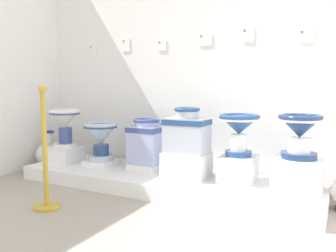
# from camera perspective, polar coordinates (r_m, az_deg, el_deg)

# --- Properties ---
(wall_back) EXTENTS (3.77, 0.06, 2.83)m
(wall_back) POSITION_cam_1_polar(r_m,az_deg,el_deg) (3.70, 2.80, 13.33)
(wall_back) COLOR white
(wall_back) RESTS_ON ground_plane
(display_platform) EXTENTS (2.93, 0.85, 0.14)m
(display_platform) POSITION_cam_1_polar(r_m,az_deg,el_deg) (3.37, -0.80, -9.06)
(display_platform) COLOR white
(display_platform) RESTS_ON ground_plane
(plinth_block_rightmost) EXTENTS (0.30, 0.32, 0.16)m
(plinth_block_rightmost) POSITION_cam_1_polar(r_m,az_deg,el_deg) (4.05, -16.60, -4.51)
(plinth_block_rightmost) COLOR white
(plinth_block_rightmost) RESTS_ON display_platform
(antique_toilet_rightmost) EXTENTS (0.35, 0.35, 0.42)m
(antique_toilet_rightmost) POSITION_cam_1_polar(r_m,az_deg,el_deg) (4.00, -16.77, 0.77)
(antique_toilet_rightmost) COLOR white
(antique_toilet_rightmost) RESTS_ON plinth_block_rightmost
(plinth_block_central_ornate) EXTENTS (0.30, 0.29, 0.06)m
(plinth_block_central_ornate) POSITION_cam_1_polar(r_m,az_deg,el_deg) (3.76, -11.03, -6.02)
(plinth_block_central_ornate) COLOR white
(plinth_block_central_ornate) RESTS_ON display_platform
(antique_toilet_central_ornate) EXTENTS (0.37, 0.37, 0.41)m
(antique_toilet_central_ornate) POSITION_cam_1_polar(r_m,az_deg,el_deg) (3.71, -11.13, -1.60)
(antique_toilet_central_ornate) COLOR silver
(antique_toilet_central_ornate) RESTS_ON plinth_block_central_ornate
(plinth_block_leftmost) EXTENTS (0.31, 0.32, 0.06)m
(plinth_block_leftmost) POSITION_cam_1_polar(r_m,az_deg,el_deg) (3.55, -3.51, -6.63)
(plinth_block_leftmost) COLOR white
(plinth_block_leftmost) RESTS_ON display_platform
(antique_toilet_leftmost) EXTENTS (0.33, 0.30, 0.46)m
(antique_toilet_leftmost) POSITION_cam_1_polar(r_m,az_deg,el_deg) (3.50, -3.54, -2.36)
(antique_toilet_leftmost) COLOR #AAB3DF
(antique_toilet_leftmost) RESTS_ON plinth_block_leftmost
(plinth_block_tall_cobalt) EXTENTS (0.40, 0.33, 0.23)m
(plinth_block_tall_cobalt) POSITION_cam_1_polar(r_m,az_deg,el_deg) (3.21, 3.14, -6.45)
(plinth_block_tall_cobalt) COLOR white
(plinth_block_tall_cobalt) RESTS_ON display_platform
(antique_toilet_tall_cobalt) EXTENTS (0.39, 0.27, 0.42)m
(antique_toilet_tall_cobalt) POSITION_cam_1_polar(r_m,az_deg,el_deg) (3.16, 3.17, -0.80)
(antique_toilet_tall_cobalt) COLOR silver
(antique_toilet_tall_cobalt) RESTS_ON plinth_block_tall_cobalt
(plinth_block_squat_floral) EXTENTS (0.30, 0.34, 0.23)m
(plinth_block_squat_floral) POSITION_cam_1_polar(r_m,az_deg,el_deg) (3.14, 11.57, -6.92)
(plinth_block_squat_floral) COLOR white
(plinth_block_squat_floral) RESTS_ON display_platform
(antique_toilet_squat_floral) EXTENTS (0.36, 0.36, 0.37)m
(antique_toilet_squat_floral) POSITION_cam_1_polar(r_m,az_deg,el_deg) (3.08, 11.72, -0.14)
(antique_toilet_squat_floral) COLOR navy
(antique_toilet_squat_floral) RESTS_ON plinth_block_squat_floral
(plinth_block_pale_glazed) EXTENTS (0.37, 0.34, 0.27)m
(plinth_block_pale_glazed) POSITION_cam_1_polar(r_m,az_deg,el_deg) (2.97, 20.80, -7.60)
(plinth_block_pale_glazed) COLOR white
(plinth_block_pale_glazed) RESTS_ON display_platform
(antique_toilet_pale_glazed) EXTENTS (0.34, 0.34, 0.35)m
(antique_toilet_pale_glazed) POSITION_cam_1_polar(r_m,az_deg,el_deg) (2.90, 21.09, -0.67)
(antique_toilet_pale_glazed) COLOR navy
(antique_toilet_pale_glazed) RESTS_ON plinth_block_pale_glazed
(info_placard_first) EXTENTS (0.11, 0.01, 0.13)m
(info_placard_first) POSITION_cam_1_polar(r_m,az_deg,el_deg) (4.32, -12.35, 12.26)
(info_placard_first) COLOR white
(info_placard_second) EXTENTS (0.10, 0.01, 0.15)m
(info_placard_second) POSITION_cam_1_polar(r_m,az_deg,el_deg) (4.03, -7.01, 13.26)
(info_placard_second) COLOR white
(info_placard_third) EXTENTS (0.10, 0.01, 0.11)m
(info_placard_third) POSITION_cam_1_polar(r_m,az_deg,el_deg) (3.78, -0.98, 13.25)
(info_placard_third) COLOR white
(info_placard_fourth) EXTENTS (0.14, 0.01, 0.12)m
(info_placard_fourth) POSITION_cam_1_polar(r_m,az_deg,el_deg) (3.57, 6.22, 14.10)
(info_placard_fourth) COLOR white
(info_placard_fifth) EXTENTS (0.11, 0.01, 0.14)m
(info_placard_fifth) POSITION_cam_1_polar(r_m,az_deg,el_deg) (3.44, 13.18, 14.56)
(info_placard_fifth) COLOR white
(info_placard_sixth) EXTENTS (0.12, 0.01, 0.11)m
(info_placard_sixth) POSITION_cam_1_polar(r_m,az_deg,el_deg) (3.34, 22.04, 13.75)
(info_placard_sixth) COLOR white
(decorative_vase_spare) EXTENTS (0.31, 0.31, 0.46)m
(decorative_vase_spare) POSITION_cam_1_polar(r_m,az_deg,el_deg) (4.35, -19.14, -4.42)
(decorative_vase_spare) COLOR navy
(decorative_vase_spare) RESTS_ON ground_plane
(stanchion_post_near_left) EXTENTS (0.22, 0.22, 0.99)m
(stanchion_post_near_left) POSITION_cam_1_polar(r_m,az_deg,el_deg) (2.92, -19.71, -6.56)
(stanchion_post_near_left) COLOR gold
(stanchion_post_near_left) RESTS_ON ground_plane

